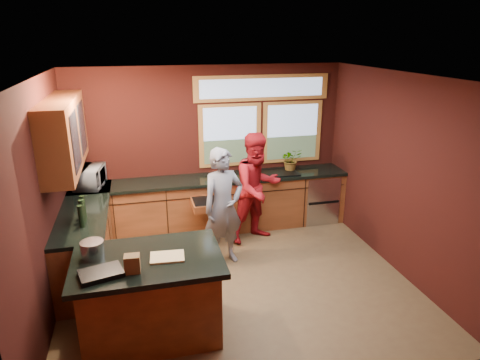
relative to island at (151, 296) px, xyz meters
name	(u,v)px	position (x,y,z in m)	size (l,w,h in m)	color
floor	(238,282)	(1.16, 0.78, -0.48)	(4.50, 4.50, 0.00)	brown
room_shell	(185,149)	(0.56, 1.10, 1.32)	(4.52, 4.02, 2.71)	black
back_counter	(226,203)	(1.36, 2.47, -0.01)	(4.50, 0.64, 0.93)	#552A14
left_counter	(87,239)	(-0.79, 1.63, -0.01)	(0.64, 2.30, 0.93)	#552A14
island	(151,296)	(0.00, 0.00, 0.00)	(1.55, 1.05, 0.95)	#552A14
person_grey	(223,207)	(1.09, 1.36, 0.38)	(0.62, 0.41, 1.71)	slate
person_red	(257,188)	(1.76, 1.96, 0.40)	(0.85, 0.66, 1.76)	#A01218
microwave	(89,177)	(-0.76, 2.48, 0.61)	(0.58, 0.39, 0.32)	#999999
potted_plant	(291,160)	(2.52, 2.53, 0.65)	(0.35, 0.30, 0.39)	#999999
paper_towel	(256,166)	(1.89, 2.48, 0.59)	(0.12, 0.12, 0.28)	silver
cutting_board	(167,257)	(0.20, -0.05, 0.48)	(0.35, 0.25, 0.02)	tan
stock_pot	(93,249)	(-0.55, 0.15, 0.56)	(0.24, 0.24, 0.18)	#B2B2B7
paper_bag	(132,264)	(-0.15, -0.25, 0.56)	(0.15, 0.12, 0.18)	brown
black_tray	(101,273)	(-0.45, -0.25, 0.49)	(0.40, 0.28, 0.05)	black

